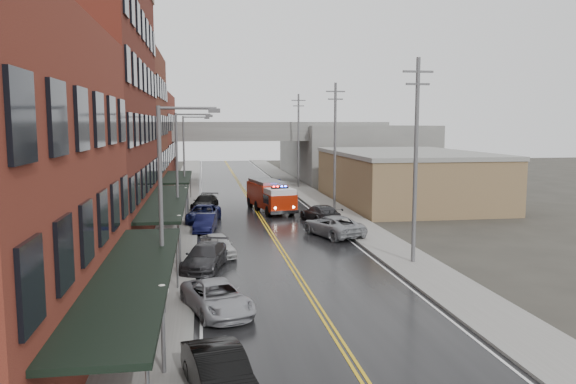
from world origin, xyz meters
TOP-DOWN VIEW (x-y plane):
  - road at (0.00, 30.00)m, footprint 11.00×160.00m
  - sidewalk_left at (-7.30, 30.00)m, footprint 3.00×160.00m
  - sidewalk_right at (7.30, 30.00)m, footprint 3.00×160.00m
  - curb_left at (-5.65, 30.00)m, footprint 0.30×160.00m
  - curb_right at (5.65, 30.00)m, footprint 0.30×160.00m
  - brick_building_b at (-13.30, 23.00)m, footprint 9.00×20.00m
  - brick_building_c at (-13.30, 40.50)m, footprint 9.00×15.00m
  - brick_building_far at (-13.30, 58.00)m, footprint 9.00×20.00m
  - tan_building at (16.00, 40.00)m, footprint 14.00×22.00m
  - right_far_block at (18.00, 70.00)m, footprint 18.00×30.00m
  - awning_0 at (-7.49, 4.00)m, footprint 2.60×16.00m
  - awning_1 at (-7.49, 23.00)m, footprint 2.60×18.00m
  - awning_2 at (-7.49, 40.50)m, footprint 2.60×13.00m
  - globe_lamp_0 at (-6.40, 2.00)m, footprint 0.44×0.44m
  - globe_lamp_1 at (-6.40, 16.00)m, footprint 0.44×0.44m
  - globe_lamp_2 at (-6.40, 30.00)m, footprint 0.44×0.44m
  - street_lamp_0 at (-6.55, 8.00)m, footprint 2.64×0.22m
  - street_lamp_1 at (-6.55, 24.00)m, footprint 2.64×0.22m
  - street_lamp_2 at (-6.55, 40.00)m, footprint 2.64×0.22m
  - utility_pole_0 at (7.20, 15.00)m, footprint 1.80×0.24m
  - utility_pole_1 at (7.20, 35.00)m, footprint 1.80×0.24m
  - utility_pole_2 at (7.20, 55.00)m, footprint 1.80×0.24m
  - overpass at (0.00, 62.00)m, footprint 40.00×10.00m
  - fire_truck at (1.29, 36.05)m, footprint 4.32×8.23m
  - parked_car_left_1 at (-4.64, 0.30)m, footprint 2.51×4.72m
  - parked_car_left_2 at (-4.50, 8.07)m, footprint 3.56×5.33m
  - parked_car_left_3 at (-4.97, 15.70)m, footprint 3.17×5.26m
  - parked_car_left_4 at (-4.16, 18.83)m, footprint 2.45×4.32m
  - parked_car_left_5 at (-4.89, 26.90)m, footprint 1.95×4.30m
  - parked_car_left_6 at (-5.00, 30.95)m, footprint 3.22×5.71m
  - parked_car_left_7 at (-4.85, 38.17)m, footprint 3.03×5.24m
  - parked_car_right_0 at (4.40, 23.80)m, footprint 4.36×6.19m
  - parked_car_right_1 at (4.75, 29.80)m, footprint 3.11×5.44m
  - parked_car_right_2 at (3.88, 41.80)m, footprint 2.83×5.03m
  - parked_car_right_3 at (3.60, 52.20)m, footprint 1.74×4.55m

SIDE VIEW (x-z plane):
  - road at x=0.00m, z-range 0.00..0.02m
  - sidewalk_left at x=-7.30m, z-range 0.00..0.15m
  - sidewalk_right at x=7.30m, z-range 0.00..0.15m
  - curb_left at x=-5.65m, z-range 0.00..0.15m
  - curb_right at x=5.65m, z-range 0.00..0.15m
  - parked_car_left_2 at x=-4.50m, z-range 0.00..1.36m
  - parked_car_left_5 at x=-4.89m, z-range 0.00..1.37m
  - parked_car_left_4 at x=-4.16m, z-range 0.00..1.39m
  - parked_car_left_3 at x=-4.97m, z-range 0.00..1.43m
  - parked_car_left_7 at x=-4.85m, z-range 0.00..1.43m
  - parked_car_left_1 at x=-4.64m, z-range 0.00..1.48m
  - parked_car_right_3 at x=3.60m, z-range 0.00..1.48m
  - parked_car_right_1 at x=4.75m, z-range 0.00..1.48m
  - parked_car_left_6 at x=-5.00m, z-range 0.00..1.51m
  - parked_car_right_0 at x=4.40m, z-range 0.00..1.57m
  - parked_car_right_2 at x=3.88m, z-range 0.00..1.62m
  - fire_truck at x=1.29m, z-range 0.12..3.00m
  - globe_lamp_0 at x=-6.40m, z-range 0.75..3.87m
  - globe_lamp_1 at x=-6.40m, z-range 0.75..3.87m
  - globe_lamp_2 at x=-6.40m, z-range 0.75..3.87m
  - tan_building at x=16.00m, z-range 0.00..5.00m
  - awning_2 at x=-7.49m, z-range 1.44..4.53m
  - awning_0 at x=-7.49m, z-range 1.44..4.53m
  - awning_1 at x=-7.49m, z-range 1.44..4.53m
  - right_far_block at x=18.00m, z-range 0.00..8.00m
  - street_lamp_0 at x=-6.55m, z-range 0.69..9.69m
  - street_lamp_1 at x=-6.55m, z-range 0.69..9.69m
  - street_lamp_2 at x=-6.55m, z-range 0.69..9.69m
  - overpass at x=0.00m, z-range 2.24..9.74m
  - brick_building_far at x=-13.30m, z-range 0.00..12.00m
  - utility_pole_0 at x=7.20m, z-range 0.31..12.31m
  - utility_pole_1 at x=7.20m, z-range 0.31..12.31m
  - utility_pole_2 at x=7.20m, z-range 0.31..12.31m
  - brick_building_c at x=-13.30m, z-range 0.00..15.00m
  - brick_building_b at x=-13.30m, z-range 0.00..18.00m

